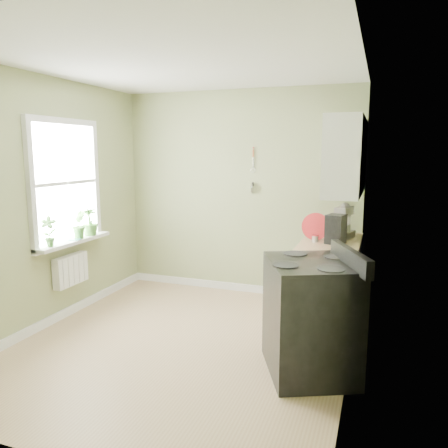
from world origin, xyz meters
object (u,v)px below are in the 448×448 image
(kettle, at_px, (316,223))
(coffee_maker, at_px, (336,230))
(stand_mixer, at_px, (344,223))
(stove, at_px, (310,316))

(kettle, bearing_deg, coffee_maker, -65.87)
(stand_mixer, distance_m, kettle, 0.45)
(stand_mixer, xyz_separation_m, kettle, (-0.35, 0.28, -0.06))
(stove, relative_size, coffee_maker, 3.50)
(stove, distance_m, coffee_maker, 1.32)
(kettle, xyz_separation_m, coffee_maker, (0.30, -0.66, 0.05))
(coffee_maker, bearing_deg, stove, -93.32)
(stove, xyz_separation_m, coffee_maker, (0.07, 1.19, 0.56))
(kettle, bearing_deg, stove, -82.98)
(stove, distance_m, stand_mixer, 1.68)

